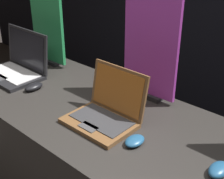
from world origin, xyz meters
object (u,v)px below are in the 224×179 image
at_px(laptop_middle, 106,110).
at_px(mouse_middle, 135,141).
at_px(mouse_back, 219,170).
at_px(promo_stand_front, 48,31).
at_px(laptop_front, 17,65).
at_px(promo_stand_middle, 150,51).
at_px(mouse_front, 34,87).

relative_size(laptop_middle, mouse_middle, 3.19).
xyz_separation_m(laptop_middle, mouse_back, (0.56, 0.01, -0.04)).
bearing_deg(promo_stand_front, laptop_front, -90.00).
relative_size(promo_stand_front, mouse_middle, 4.61).
bearing_deg(laptop_middle, promo_stand_middle, 90.00).
height_order(promo_stand_front, mouse_middle, promo_stand_front).
distance_m(laptop_front, laptop_middle, 0.78).
bearing_deg(laptop_middle, mouse_front, -175.57).
bearing_deg(promo_stand_middle, mouse_front, -144.90).
height_order(laptop_front, mouse_middle, laptop_front).
relative_size(mouse_front, promo_stand_middle, 0.21).
xyz_separation_m(mouse_middle, promo_stand_middle, (-0.22, 0.38, 0.24)).
distance_m(laptop_front, mouse_back, 1.34).
relative_size(mouse_front, mouse_back, 1.07).
bearing_deg(mouse_middle, promo_stand_middle, 119.38).
bearing_deg(promo_stand_front, mouse_middle, -18.59).
relative_size(mouse_front, laptop_middle, 0.35).
bearing_deg(promo_stand_front, laptop_middle, -19.68).
bearing_deg(mouse_front, promo_stand_front, 128.71).
xyz_separation_m(laptop_front, promo_stand_front, (0.00, 0.26, 0.16)).
xyz_separation_m(laptop_middle, promo_stand_middle, (0.00, 0.33, 0.20)).
distance_m(promo_stand_front, mouse_middle, 1.07).
bearing_deg(laptop_middle, mouse_middle, -14.55).
height_order(laptop_middle, mouse_middle, laptop_middle).
bearing_deg(promo_stand_front, mouse_front, -51.29).
distance_m(promo_stand_front, mouse_back, 1.38).
bearing_deg(mouse_front, promo_stand_middle, 35.10).
relative_size(laptop_middle, mouse_back, 3.01).
height_order(mouse_front, promo_stand_front, promo_stand_front).
bearing_deg(mouse_front, mouse_back, 2.61).
xyz_separation_m(promo_stand_front, laptop_middle, (0.78, -0.28, -0.16)).
xyz_separation_m(mouse_front, laptop_middle, (0.52, 0.04, 0.04)).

